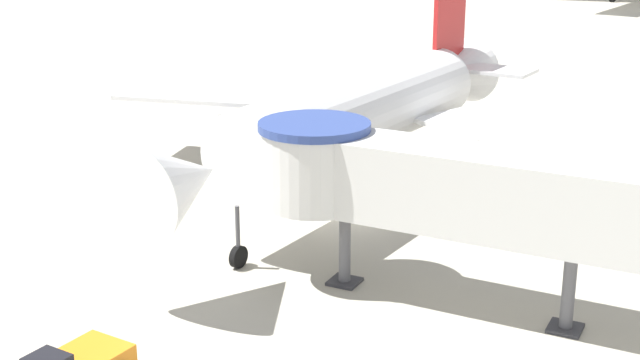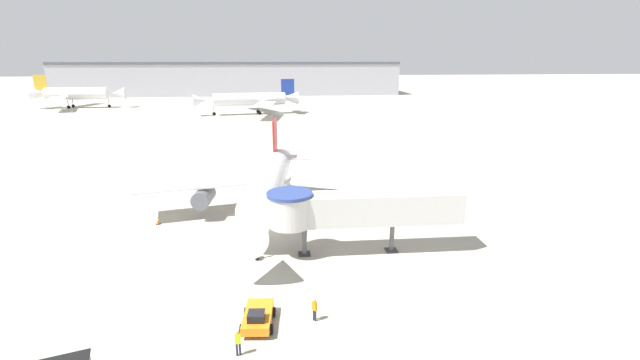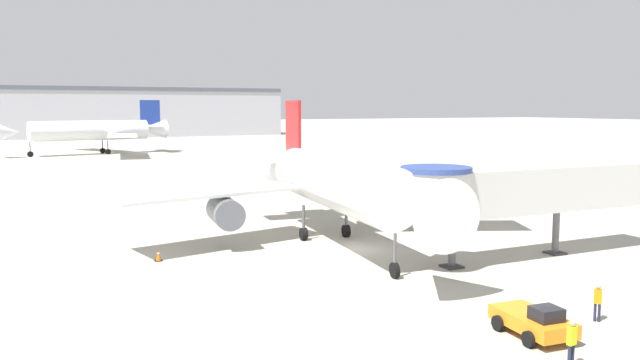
{
  "view_description": "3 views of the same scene",
  "coord_description": "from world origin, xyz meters",
  "px_view_note": "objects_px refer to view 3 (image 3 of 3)",
  "views": [
    {
      "loc": [
        15.76,
        -34.33,
        13.78
      ],
      "look_at": [
        -0.07,
        -2.94,
        2.61
      ],
      "focal_mm": 50.0,
      "sensor_mm": 36.0,
      "label": 1
    },
    {
      "loc": [
        0.42,
        -42.68,
        17.57
      ],
      "look_at": [
        5.05,
        0.91,
        4.97
      ],
      "focal_mm": 24.0,
      "sensor_mm": 36.0,
      "label": 2
    },
    {
      "loc": [
        -19.9,
        -35.78,
        9.48
      ],
      "look_at": [
        -2.69,
        0.04,
        4.81
      ],
      "focal_mm": 35.0,
      "sensor_mm": 36.0,
      "label": 3
    }
  ],
  "objects_px": {
    "pushback_tug_orange": "(534,321)",
    "ground_crew_wing_walker": "(598,300)",
    "background_jet_blue_tail": "(94,131)",
    "ground_crew_marshaller": "(572,340)",
    "traffic_cone_starboard_wing": "(472,226)",
    "traffic_cone_near_nose": "(502,318)",
    "main_airplane": "(333,183)",
    "jet_bridge": "(511,190)",
    "traffic_cone_port_wing": "(158,255)"
  },
  "relations": [
    {
      "from": "pushback_tug_orange",
      "to": "ground_crew_wing_walker",
      "type": "relative_size",
      "value": 2.2
    },
    {
      "from": "background_jet_blue_tail",
      "to": "pushback_tug_orange",
      "type": "bearing_deg",
      "value": -7.07
    },
    {
      "from": "pushback_tug_orange",
      "to": "ground_crew_marshaller",
      "type": "relative_size",
      "value": 2.08
    },
    {
      "from": "traffic_cone_starboard_wing",
      "to": "traffic_cone_near_nose",
      "type": "bearing_deg",
      "value": -125.93
    },
    {
      "from": "main_airplane",
      "to": "jet_bridge",
      "type": "bearing_deg",
      "value": -43.99
    },
    {
      "from": "traffic_cone_near_nose",
      "to": "ground_crew_marshaller",
      "type": "bearing_deg",
      "value": -100.68
    },
    {
      "from": "main_airplane",
      "to": "traffic_cone_starboard_wing",
      "type": "bearing_deg",
      "value": 2.85
    },
    {
      "from": "jet_bridge",
      "to": "traffic_cone_port_wing",
      "type": "relative_size",
      "value": 23.06
    },
    {
      "from": "ground_crew_wing_walker",
      "to": "jet_bridge",
      "type": "bearing_deg",
      "value": -64.51
    },
    {
      "from": "traffic_cone_starboard_wing",
      "to": "ground_crew_wing_walker",
      "type": "bearing_deg",
      "value": -114.21
    },
    {
      "from": "ground_crew_marshaller",
      "to": "ground_crew_wing_walker",
      "type": "height_order",
      "value": "ground_crew_marshaller"
    },
    {
      "from": "pushback_tug_orange",
      "to": "ground_crew_marshaller",
      "type": "bearing_deg",
      "value": -105.25
    },
    {
      "from": "jet_bridge",
      "to": "background_jet_blue_tail",
      "type": "bearing_deg",
      "value": 98.3
    },
    {
      "from": "main_airplane",
      "to": "jet_bridge",
      "type": "xyz_separation_m",
      "value": [
        7.66,
        -9.07,
        0.16
      ]
    },
    {
      "from": "main_airplane",
      "to": "pushback_tug_orange",
      "type": "xyz_separation_m",
      "value": [
        -0.56,
        -19.57,
        -3.56
      ]
    },
    {
      "from": "pushback_tug_orange",
      "to": "ground_crew_wing_walker",
      "type": "height_order",
      "value": "ground_crew_wing_walker"
    },
    {
      "from": "main_airplane",
      "to": "traffic_cone_near_nose",
      "type": "xyz_separation_m",
      "value": [
        -0.79,
        -17.94,
        -3.89
      ]
    },
    {
      "from": "ground_crew_wing_walker",
      "to": "traffic_cone_port_wing",
      "type": "bearing_deg",
      "value": -3.56
    },
    {
      "from": "main_airplane",
      "to": "jet_bridge",
      "type": "relative_size",
      "value": 1.72
    },
    {
      "from": "traffic_cone_near_nose",
      "to": "traffic_cone_port_wing",
      "type": "relative_size",
      "value": 0.9
    },
    {
      "from": "pushback_tug_orange",
      "to": "traffic_cone_port_wing",
      "type": "distance_m",
      "value": 22.79
    },
    {
      "from": "pushback_tug_orange",
      "to": "traffic_cone_port_wing",
      "type": "height_order",
      "value": "pushback_tug_orange"
    },
    {
      "from": "jet_bridge",
      "to": "background_jet_blue_tail",
      "type": "height_order",
      "value": "background_jet_blue_tail"
    },
    {
      "from": "traffic_cone_port_wing",
      "to": "pushback_tug_orange",
      "type": "bearing_deg",
      "value": -59.73
    },
    {
      "from": "traffic_cone_port_wing",
      "to": "ground_crew_marshaller",
      "type": "bearing_deg",
      "value": -65.31
    },
    {
      "from": "jet_bridge",
      "to": "traffic_cone_starboard_wing",
      "type": "height_order",
      "value": "jet_bridge"
    },
    {
      "from": "traffic_cone_near_nose",
      "to": "traffic_cone_port_wing",
      "type": "xyz_separation_m",
      "value": [
        -11.26,
        18.06,
        0.04
      ]
    },
    {
      "from": "ground_crew_marshaller",
      "to": "ground_crew_wing_walker",
      "type": "xyz_separation_m",
      "value": [
        4.96,
        3.09,
        -0.05
      ]
    },
    {
      "from": "traffic_cone_near_nose",
      "to": "background_jet_blue_tail",
      "type": "relative_size",
      "value": 0.02
    },
    {
      "from": "traffic_cone_port_wing",
      "to": "ground_crew_marshaller",
      "type": "height_order",
      "value": "ground_crew_marshaller"
    },
    {
      "from": "pushback_tug_orange",
      "to": "traffic_cone_near_nose",
      "type": "bearing_deg",
      "value": 103.08
    },
    {
      "from": "traffic_cone_port_wing",
      "to": "ground_crew_marshaller",
      "type": "xyz_separation_m",
      "value": [
        10.4,
        -22.62,
        0.67
      ]
    },
    {
      "from": "main_airplane",
      "to": "pushback_tug_orange",
      "type": "bearing_deg",
      "value": -85.8
    },
    {
      "from": "jet_bridge",
      "to": "traffic_cone_starboard_wing",
      "type": "bearing_deg",
      "value": 64.76
    },
    {
      "from": "pushback_tug_orange",
      "to": "ground_crew_wing_walker",
      "type": "distance_m",
      "value": 3.89
    },
    {
      "from": "traffic_cone_starboard_wing",
      "to": "ground_crew_wing_walker",
      "type": "distance_m",
      "value": 20.63
    },
    {
      "from": "main_airplane",
      "to": "traffic_cone_port_wing",
      "type": "bearing_deg",
      "value": -174.71
    },
    {
      "from": "traffic_cone_port_wing",
      "to": "traffic_cone_starboard_wing",
      "type": "bearing_deg",
      "value": -1.75
    },
    {
      "from": "ground_crew_marshaller",
      "to": "traffic_cone_starboard_wing",
      "type": "bearing_deg",
      "value": 51.77
    },
    {
      "from": "pushback_tug_orange",
      "to": "traffic_cone_port_wing",
      "type": "bearing_deg",
      "value": 125.36
    },
    {
      "from": "main_airplane",
      "to": "ground_crew_wing_walker",
      "type": "height_order",
      "value": "main_airplane"
    },
    {
      "from": "traffic_cone_port_wing",
      "to": "main_airplane",
      "type": "bearing_deg",
      "value": -0.54
    },
    {
      "from": "traffic_cone_near_nose",
      "to": "traffic_cone_starboard_wing",
      "type": "distance_m",
      "value": 21.4
    },
    {
      "from": "main_airplane",
      "to": "ground_crew_wing_walker",
      "type": "bearing_deg",
      "value": -74.48
    },
    {
      "from": "traffic_cone_near_nose",
      "to": "jet_bridge",
      "type": "bearing_deg",
      "value": 46.41
    },
    {
      "from": "jet_bridge",
      "to": "background_jet_blue_tail",
      "type": "distance_m",
      "value": 103.96
    },
    {
      "from": "main_airplane",
      "to": "ground_crew_marshaller",
      "type": "bearing_deg",
      "value": -88.35
    },
    {
      "from": "traffic_cone_starboard_wing",
      "to": "traffic_cone_port_wing",
      "type": "bearing_deg",
      "value": 178.25
    },
    {
      "from": "ground_crew_wing_walker",
      "to": "pushback_tug_orange",
      "type": "bearing_deg",
      "value": 50.47
    },
    {
      "from": "traffic_cone_port_wing",
      "to": "ground_crew_wing_walker",
      "type": "relative_size",
      "value": 0.45
    }
  ]
}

